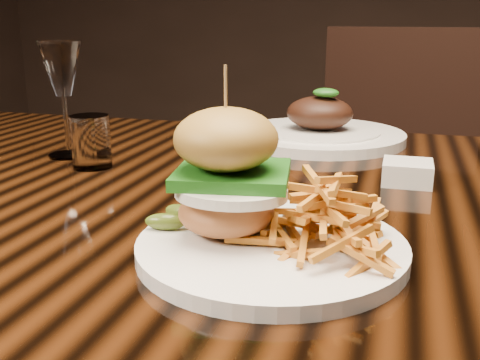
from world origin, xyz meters
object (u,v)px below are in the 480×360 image
(burger_plate, at_px, (268,207))
(far_dish, at_px, (319,131))
(wine_glass, at_px, (62,73))
(chair_far, at_px, (385,176))
(dining_table, at_px, (269,240))

(burger_plate, bearing_deg, far_dish, 96.42)
(wine_glass, height_order, chair_far, chair_far)
(burger_plate, xyz_separation_m, chair_far, (0.08, 1.11, -0.26))
(burger_plate, xyz_separation_m, wine_glass, (-0.42, 0.30, 0.09))
(wine_glass, distance_m, far_dish, 0.47)
(far_dish, xyz_separation_m, chair_far, (0.12, 0.56, -0.23))
(dining_table, bearing_deg, far_dish, 86.80)
(wine_glass, xyz_separation_m, chair_far, (0.50, 0.80, -0.35))
(dining_table, height_order, wine_glass, wine_glass)
(chair_far, bearing_deg, dining_table, -85.08)
(burger_plate, height_order, far_dish, burger_plate)
(wine_glass, distance_m, chair_far, 1.01)
(dining_table, relative_size, chair_far, 1.68)
(burger_plate, bearing_deg, wine_glass, 146.96)
(far_dish, bearing_deg, burger_plate, -86.79)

